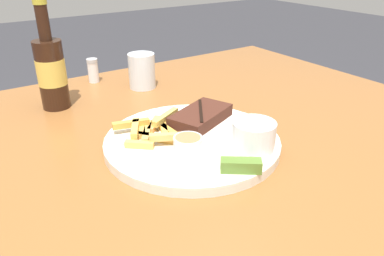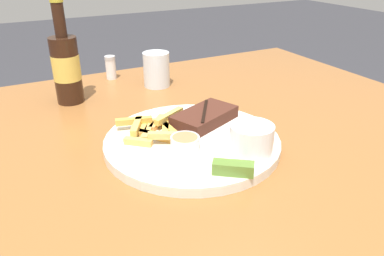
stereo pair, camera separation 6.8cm
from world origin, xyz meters
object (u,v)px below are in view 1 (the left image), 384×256
(dinner_plate, at_px, (192,142))
(fork_utensil, at_px, (145,141))
(dipping_sauce_cup, at_px, (188,143))
(steak_portion, at_px, (201,116))
(salt_shaker, at_px, (93,70))
(drinking_glass, at_px, (142,71))
(pickle_spear, at_px, (243,165))
(coleslaw_cup, at_px, (254,135))
(beer_bottle, at_px, (51,70))

(dinner_plate, bearing_deg, fork_utensil, 157.74)
(dinner_plate, height_order, dipping_sauce_cup, dipping_sauce_cup)
(steak_portion, relative_size, fork_utensil, 1.18)
(dinner_plate, relative_size, salt_shaker, 5.00)
(steak_portion, height_order, drinking_glass, drinking_glass)
(pickle_spear, height_order, salt_shaker, salt_shaker)
(drinking_glass, distance_m, salt_shaker, 0.15)
(dipping_sauce_cup, distance_m, salt_shaker, 0.49)
(steak_portion, xyz_separation_m, coleslaw_cup, (0.01, -0.14, 0.02))
(steak_portion, relative_size, salt_shaker, 2.33)
(dinner_plate, bearing_deg, pickle_spear, -88.56)
(beer_bottle, height_order, salt_shaker, beer_bottle)
(coleslaw_cup, xyz_separation_m, pickle_spear, (-0.06, -0.04, -0.02))
(coleslaw_cup, bearing_deg, pickle_spear, -145.35)
(steak_portion, height_order, pickle_spear, steak_portion)
(steak_portion, distance_m, salt_shaker, 0.42)
(pickle_spear, bearing_deg, beer_bottle, 108.45)
(dinner_plate, relative_size, pickle_spear, 5.03)
(fork_utensil, bearing_deg, beer_bottle, 126.03)
(steak_portion, xyz_separation_m, beer_bottle, (-0.21, 0.29, 0.06))
(pickle_spear, xyz_separation_m, salt_shaker, (-0.02, 0.60, 0.00))
(dinner_plate, relative_size, drinking_glass, 3.60)
(dinner_plate, xyz_separation_m, drinking_glass, (0.07, 0.34, 0.04))
(coleslaw_cup, relative_size, salt_shaker, 1.15)
(fork_utensil, relative_size, salt_shaker, 1.98)
(dinner_plate, xyz_separation_m, dipping_sauce_cup, (-0.03, -0.03, 0.02))
(coleslaw_cup, height_order, salt_shaker, coleslaw_cup)
(dinner_plate, xyz_separation_m, coleslaw_cup, (0.06, -0.10, 0.04))
(dinner_plate, relative_size, beer_bottle, 1.30)
(fork_utensil, xyz_separation_m, drinking_glass, (0.15, 0.31, 0.03))
(dinner_plate, bearing_deg, coleslaw_cup, -57.05)
(dipping_sauce_cup, xyz_separation_m, pickle_spear, (0.03, -0.10, -0.00))
(fork_utensil, height_order, drinking_glass, drinking_glass)
(coleslaw_cup, relative_size, pickle_spear, 1.16)
(beer_bottle, distance_m, salt_shaker, 0.19)
(fork_utensil, bearing_deg, steak_portion, 28.77)
(pickle_spear, bearing_deg, dipping_sauce_cup, 108.69)
(drinking_glass, bearing_deg, pickle_spear, -98.34)
(coleslaw_cup, xyz_separation_m, drinking_glass, (0.01, 0.44, -0.00))
(fork_utensil, height_order, beer_bottle, beer_bottle)
(coleslaw_cup, distance_m, fork_utensil, 0.19)
(fork_utensil, xyz_separation_m, beer_bottle, (-0.07, 0.30, 0.07))
(dipping_sauce_cup, xyz_separation_m, fork_utensil, (-0.05, 0.07, -0.01))
(coleslaw_cup, xyz_separation_m, beer_bottle, (-0.22, 0.43, 0.04))
(dipping_sauce_cup, bearing_deg, beer_bottle, 108.38)
(beer_bottle, bearing_deg, salt_shaker, 42.08)
(dinner_plate, xyz_separation_m, steak_portion, (0.05, 0.05, 0.02))
(pickle_spear, xyz_separation_m, fork_utensil, (-0.08, 0.17, -0.01))
(beer_bottle, bearing_deg, steak_portion, -54.10)
(coleslaw_cup, height_order, dipping_sauce_cup, coleslaw_cup)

